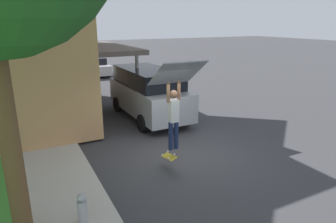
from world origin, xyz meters
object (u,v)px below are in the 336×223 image
object	(u,v)px
suv_parked	(148,92)
skateboard	(169,156)
car_down_street	(93,66)
fire_hydrant	(82,208)
skateboarder	(174,115)

from	to	relation	value
suv_parked	skateboard	distance (m)	5.04
car_down_street	fire_hydrant	xyz separation A→B (m)	(-4.79, -18.36, -0.25)
suv_parked	fire_hydrant	bearing A→B (deg)	-124.36
suv_parked	skateboarder	bearing A→B (deg)	-105.72
car_down_street	skateboarder	bearing A→B (deg)	-96.57
skateboarder	car_down_street	bearing A→B (deg)	83.43
suv_parked	skateboard	size ratio (longest dim) A/B	7.09
skateboard	fire_hydrant	size ratio (longest dim) A/B	1.21
skateboard	car_down_street	bearing A→B (deg)	82.99
suv_parked	skateboarder	world-z (taller)	suv_parked
car_down_street	fire_hydrant	distance (m)	18.97
skateboard	fire_hydrant	xyz separation A→B (m)	(-2.70, -1.35, -0.00)
suv_parked	car_down_street	bearing A→B (deg)	87.12
suv_parked	skateboarder	xyz separation A→B (m)	(-1.34, -4.78, 0.48)
car_down_street	skateboard	xyz separation A→B (m)	(-2.09, -17.01, -0.25)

